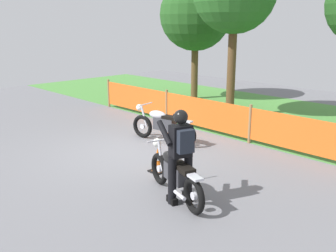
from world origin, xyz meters
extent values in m
cube|color=slate|center=(0.00, 0.00, -0.01)|extent=(24.00, 24.00, 0.02)
cube|color=#4C8C3D|center=(0.00, 5.80, 0.01)|extent=(24.00, 6.40, 0.01)
cylinder|color=olive|center=(-4.79, 2.60, 0.53)|extent=(0.08, 0.08, 1.05)
cylinder|color=olive|center=(-1.60, 2.60, 0.53)|extent=(0.08, 0.08, 1.05)
cylinder|color=olive|center=(1.60, 2.60, 0.53)|extent=(0.08, 0.08, 1.05)
cube|color=orange|center=(-3.19, 2.60, 0.54)|extent=(3.11, 0.02, 0.85)
cube|color=orange|center=(0.00, 2.60, 0.54)|extent=(3.11, 0.02, 0.85)
cube|color=orange|center=(3.19, 2.60, 0.54)|extent=(3.11, 0.02, 0.85)
cylinder|color=brown|center=(-3.63, 6.13, 1.21)|extent=(0.28, 0.28, 2.42)
sphere|color=#23511E|center=(-3.63, 6.13, 3.43)|extent=(2.88, 2.88, 2.88)
cylinder|color=brown|center=(-0.58, 4.59, 1.57)|extent=(0.28, 0.28, 3.15)
torus|color=black|center=(-0.76, 0.88, 0.32)|extent=(0.66, 0.23, 0.65)
cylinder|color=silver|center=(-0.76, 0.88, 0.32)|extent=(0.15, 0.09, 0.14)
torus|color=black|center=(0.62, 1.15, 0.32)|extent=(0.66, 0.23, 0.65)
cylinder|color=silver|center=(0.62, 1.15, 0.32)|extent=(0.15, 0.09, 0.14)
cube|color=#38383D|center=(-0.02, 1.03, 0.51)|extent=(0.64, 0.36, 0.32)
ellipsoid|color=#B7B7C1|center=(-0.25, 0.98, 0.73)|extent=(0.56, 0.34, 0.22)
cube|color=black|center=(0.23, 1.08, 0.70)|extent=(0.60, 0.33, 0.10)
cube|color=silver|center=(0.62, 1.15, 0.68)|extent=(0.39, 0.23, 0.04)
cylinder|color=silver|center=(-0.71, 0.89, 0.62)|extent=(0.24, 0.10, 0.57)
sphere|color=white|center=(-0.86, 0.86, 0.85)|extent=(0.21, 0.21, 0.18)
cylinder|color=silver|center=(-0.67, 0.90, 0.96)|extent=(0.15, 0.60, 0.03)
cylinder|color=silver|center=(0.30, 0.95, 0.26)|extent=(0.56, 0.18, 0.07)
torus|color=black|center=(1.92, -0.94, 0.32)|extent=(0.63, 0.30, 0.63)
cylinder|color=silver|center=(1.92, -0.94, 0.32)|extent=(0.15, 0.10, 0.14)
torus|color=black|center=(3.23, -1.36, 0.32)|extent=(0.63, 0.30, 0.63)
cylinder|color=silver|center=(3.23, -1.36, 0.32)|extent=(0.15, 0.10, 0.14)
cube|color=#38383D|center=(2.62, -1.17, 0.49)|extent=(0.63, 0.41, 0.32)
ellipsoid|color=black|center=(2.40, -1.10, 0.71)|extent=(0.56, 0.38, 0.22)
cube|color=black|center=(2.85, -1.24, 0.68)|extent=(0.59, 0.38, 0.10)
cube|color=silver|center=(3.23, -1.36, 0.66)|extent=(0.39, 0.26, 0.04)
cylinder|color=silver|center=(1.97, -0.96, 0.60)|extent=(0.23, 0.12, 0.56)
sphere|color=white|center=(1.82, -0.91, 0.83)|extent=(0.22, 0.22, 0.18)
cylinder|color=silver|center=(2.01, -0.97, 0.94)|extent=(0.21, 0.57, 0.03)
cylinder|color=silver|center=(2.86, -1.39, 0.25)|extent=(0.54, 0.23, 0.07)
cylinder|color=black|center=(2.71, -1.36, 0.43)|extent=(0.19, 0.19, 0.86)
cube|color=black|center=(2.71, -1.36, 0.06)|extent=(0.28, 0.18, 0.12)
cylinder|color=black|center=(2.81, -1.06, 0.43)|extent=(0.19, 0.19, 0.86)
cube|color=black|center=(2.81, -1.06, 0.06)|extent=(0.28, 0.18, 0.12)
cube|color=black|center=(2.76, -1.21, 1.14)|extent=(0.34, 0.42, 0.56)
cylinder|color=black|center=(2.52, -1.37, 1.26)|extent=(0.49, 0.24, 0.38)
cylinder|color=black|center=(2.66, -0.95, 1.26)|extent=(0.49, 0.24, 0.38)
sphere|color=black|center=(2.76, -1.21, 1.56)|extent=(0.31, 0.31, 0.25)
cube|color=black|center=(2.66, -1.18, 1.56)|extent=(0.08, 0.18, 0.08)
cube|color=#1E232D|center=(2.92, -1.26, 1.18)|extent=(0.24, 0.32, 0.40)
cube|color=black|center=(1.43, -0.54, 0.01)|extent=(0.32, 0.32, 0.03)
cone|color=orange|center=(1.43, -0.54, 0.28)|extent=(0.26, 0.26, 0.50)
cylinder|color=white|center=(1.43, -0.54, 0.31)|extent=(0.15, 0.15, 0.06)
camera|label=1|loc=(7.18, -5.74, 3.11)|focal=41.08mm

